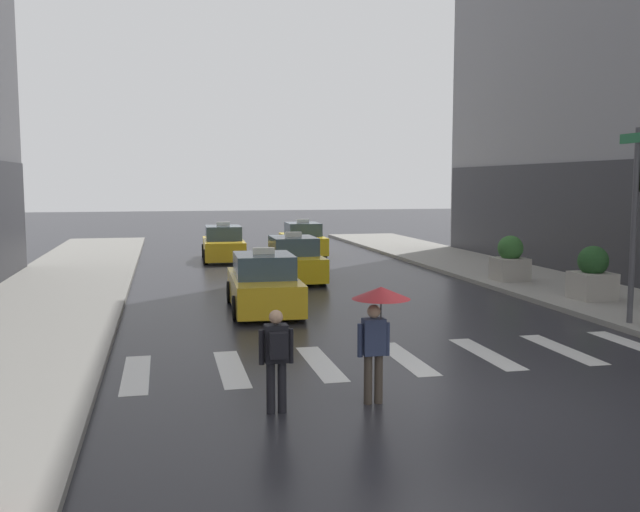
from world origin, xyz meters
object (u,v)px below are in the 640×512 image
at_px(taxi_fourth, 303,240).
at_px(traffic_light_pole, 639,198).
at_px(taxi_lead, 264,285).
at_px(pedestrian_with_umbrella, 378,313).
at_px(planter_mid_block, 510,260).
at_px(planter_near_corner, 593,275).
at_px(pedestrian_with_backpack, 277,353).
at_px(taxi_third, 223,245).
at_px(taxi_second, 293,261).

bearing_deg(taxi_fourth, traffic_light_pole, -76.67).
height_order(taxi_lead, taxi_fourth, same).
height_order(pedestrian_with_umbrella, planter_mid_block, pedestrian_with_umbrella).
xyz_separation_m(taxi_lead, planter_near_corner, (9.74, -1.13, 0.15)).
height_order(pedestrian_with_backpack, planter_near_corner, planter_near_corner).
bearing_deg(taxi_lead, pedestrian_with_backpack, -96.82).
xyz_separation_m(taxi_third, taxi_fourth, (4.11, 1.65, 0.00)).
relative_size(taxi_lead, pedestrian_with_umbrella, 2.37).
distance_m(traffic_light_pole, taxi_third, 19.74).
bearing_deg(planter_mid_block, taxi_second, 158.97).
distance_m(taxi_lead, planter_near_corner, 9.81).
height_order(pedestrian_with_umbrella, pedestrian_with_backpack, pedestrian_with_umbrella).
xyz_separation_m(pedestrian_with_umbrella, pedestrian_with_backpack, (-1.71, -0.15, -0.54)).
bearing_deg(pedestrian_with_umbrella, planter_near_corner, 39.83).
bearing_deg(planter_mid_block, traffic_light_pole, -95.06).
distance_m(taxi_lead, pedestrian_with_umbrella, 8.78).
xyz_separation_m(taxi_second, taxi_fourth, (2.13, 8.79, 0.00)).
height_order(taxi_third, pedestrian_with_umbrella, pedestrian_with_umbrella).
height_order(taxi_second, planter_mid_block, taxi_second).
bearing_deg(taxi_second, planter_mid_block, -21.03).
bearing_deg(planter_near_corner, taxi_lead, 173.37).
height_order(traffic_light_pole, pedestrian_with_umbrella, traffic_light_pole).
bearing_deg(taxi_lead, pedestrian_with_umbrella, -85.77).
bearing_deg(taxi_third, planter_mid_block, -46.87).
height_order(taxi_third, pedestrian_with_backpack, taxi_third).
relative_size(taxi_lead, planter_mid_block, 2.87).
distance_m(taxi_third, pedestrian_with_umbrella, 21.80).
height_order(taxi_lead, pedestrian_with_umbrella, pedestrian_with_umbrella).
height_order(taxi_lead, taxi_second, same).
bearing_deg(pedestrian_with_backpack, pedestrian_with_umbrella, 5.18).
distance_m(taxi_second, taxi_third, 7.40).
height_order(taxi_lead, planter_near_corner, taxi_lead).
relative_size(traffic_light_pole, planter_mid_block, 3.00).
relative_size(pedestrian_with_umbrella, pedestrian_with_backpack, 1.18).
distance_m(traffic_light_pole, taxi_second, 12.64).
height_order(traffic_light_pole, taxi_third, traffic_light_pole).
xyz_separation_m(taxi_fourth, pedestrian_with_umbrella, (-3.43, -23.43, 0.79)).
distance_m(traffic_light_pole, taxi_fourth, 19.90).
bearing_deg(taxi_second, pedestrian_with_backpack, -101.50).
bearing_deg(taxi_second, planter_near_corner, -42.15).
bearing_deg(pedestrian_with_backpack, taxi_lead, 83.18).
bearing_deg(planter_near_corner, taxi_fourth, 109.69).
bearing_deg(taxi_third, traffic_light_pole, -63.75).
bearing_deg(taxi_third, taxi_fourth, 21.94).
height_order(traffic_light_pole, taxi_fourth, traffic_light_pole).
relative_size(taxi_lead, taxi_third, 1.00).
distance_m(taxi_lead, planter_mid_block, 9.80).
height_order(taxi_fourth, pedestrian_with_umbrella, pedestrian_with_umbrella).
bearing_deg(taxi_lead, planter_mid_block, 18.41).
relative_size(pedestrian_with_umbrella, planter_mid_block, 1.21).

